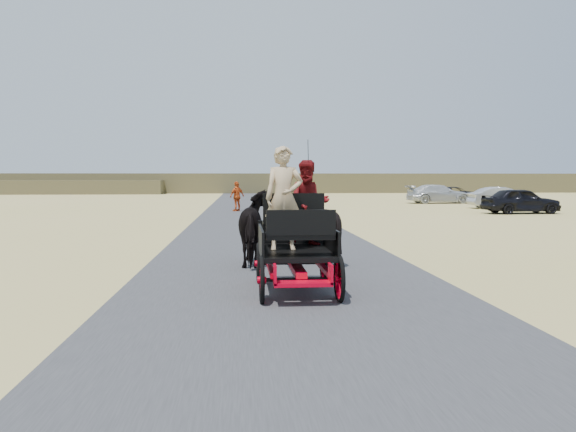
{
  "coord_description": "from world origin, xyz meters",
  "views": [
    {
      "loc": [
        -0.86,
        -8.5,
        1.99
      ],
      "look_at": [
        0.08,
        2.72,
        1.2
      ],
      "focal_mm": 35.0,
      "sensor_mm": 36.0,
      "label": 1
    }
  ],
  "objects": [
    {
      "name": "car_a",
      "position": [
        14.23,
        20.71,
        0.7
      ],
      "size": [
        4.2,
        1.88,
        1.4
      ],
      "primitive_type": "imported",
      "rotation": [
        0.0,
        0.0,
        1.63
      ],
      "color": "black",
      "rests_on": "ground"
    },
    {
      "name": "car_b",
      "position": [
        15.52,
        25.55,
        0.67
      ],
      "size": [
        4.16,
        1.65,
        1.35
      ],
      "primitive_type": "imported",
      "rotation": [
        0.0,
        0.0,
        1.52
      ],
      "color": "#B2B2B7",
      "rests_on": "ground"
    },
    {
      "name": "horse_right",
      "position": [
        0.63,
        4.12,
        0.85
      ],
      "size": [
        1.37,
        1.54,
        1.7
      ],
      "primitive_type": "imported",
      "rotation": [
        0.0,
        0.0,
        3.14
      ],
      "color": "black",
      "rests_on": "ground"
    },
    {
      "name": "car_c",
      "position": [
        13.96,
        32.62,
        0.7
      ],
      "size": [
        4.85,
        2.04,
        1.4
      ],
      "primitive_type": "imported",
      "rotation": [
        0.0,
        0.0,
        1.59
      ],
      "color": "silver",
      "rests_on": "ground"
    },
    {
      "name": "horse_left",
      "position": [
        -0.47,
        4.12,
        0.85
      ],
      "size": [
        0.91,
        2.01,
        1.7
      ],
      "primitive_type": "imported",
      "rotation": [
        0.0,
        0.0,
        3.14
      ],
      "color": "black",
      "rests_on": "ground"
    },
    {
      "name": "ridge_far",
      "position": [
        0.0,
        62.0,
        1.2
      ],
      "size": [
        140.0,
        6.0,
        2.4
      ],
      "primitive_type": "cube",
      "color": "brown",
      "rests_on": "ground"
    },
    {
      "name": "driver_man",
      "position": [
        -0.12,
        1.17,
        1.62
      ],
      "size": [
        0.66,
        0.43,
        1.8
      ],
      "primitive_type": "imported",
      "color": "tan",
      "rests_on": "carriage"
    },
    {
      "name": "passenger_woman",
      "position": [
        0.38,
        1.72,
        1.51
      ],
      "size": [
        0.77,
        0.6,
        1.58
      ],
      "primitive_type": "imported",
      "color": "#660C0F",
      "rests_on": "carriage"
    },
    {
      "name": "ground",
      "position": [
        0.0,
        0.0,
        0.0
      ],
      "size": [
        140.0,
        140.0,
        0.0
      ],
      "primitive_type": "plane",
      "color": "tan"
    },
    {
      "name": "pedestrian",
      "position": [
        -1.11,
        23.99,
        0.86
      ],
      "size": [
        1.04,
        0.98,
        1.73
      ],
      "primitive_type": "imported",
      "rotation": [
        0.0,
        0.0,
        3.86
      ],
      "color": "#C84916",
      "rests_on": "ground"
    },
    {
      "name": "road",
      "position": [
        0.0,
        0.0,
        0.01
      ],
      "size": [
        6.0,
        140.0,
        0.01
      ],
      "primitive_type": "cube",
      "color": "#38383A",
      "rests_on": "ground"
    },
    {
      "name": "car_d",
      "position": [
        16.48,
        35.63,
        0.59
      ],
      "size": [
        4.48,
        2.52,
        1.18
      ],
      "primitive_type": "imported",
      "rotation": [
        0.0,
        0.0,
        1.44
      ],
      "color": "black",
      "rests_on": "ground"
    },
    {
      "name": "carriage",
      "position": [
        0.08,
        1.12,
        0.36
      ],
      "size": [
        1.3,
        2.4,
        0.72
      ],
      "primitive_type": null,
      "color": "black",
      "rests_on": "ground"
    }
  ]
}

